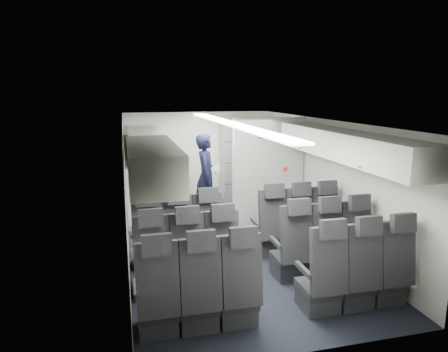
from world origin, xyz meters
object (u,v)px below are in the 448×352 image
galley_unit (239,163)px  carry_on_bag (143,145)px  seat_row_rear (281,286)px  boarding_door (129,178)px  seat_row_front (238,234)px  flight_attendant (206,177)px  seat_row_mid (256,256)px

galley_unit → carry_on_bag: carry_on_bag is taller
seat_row_rear → boarding_door: size_ratio=1.79×
seat_row_front → flight_attendant: (-0.07, 2.17, 0.49)m
seat_row_front → galley_unit: size_ratio=1.75×
flight_attendant → carry_on_bag: 2.35m
seat_row_front → carry_on_bag: (-1.40, 0.46, 1.40)m
seat_row_rear → boarding_door: bearing=112.9°
seat_row_front → seat_row_rear: same height
carry_on_bag → seat_row_mid: bearing=-43.8°
seat_row_front → carry_on_bag: bearing=162.0°
seat_row_front → flight_attendant: bearing=92.0°
carry_on_bag → galley_unit: bearing=50.3°
carry_on_bag → boarding_door: bearing=98.7°
seat_row_front → flight_attendant: 2.22m
galley_unit → flight_attendant: (-1.02, -1.08, -0.06)m
seat_row_rear → flight_attendant: size_ratio=1.87×
flight_attendant → carry_on_bag: carry_on_bag is taller
boarding_door → carry_on_bag: (0.24, -1.63, 0.85)m
seat_row_mid → seat_row_rear: same height
boarding_door → seat_row_mid: bearing=-61.2°
seat_row_mid → carry_on_bag: size_ratio=7.74×
boarding_door → flight_attendant: (1.56, 0.08, -0.07)m
flight_attendant → carry_on_bag: size_ratio=4.13×
galley_unit → carry_on_bag: (-2.35, -2.80, 0.85)m
seat_row_front → flight_attendant: size_ratio=1.87×
seat_row_front → seat_row_rear: size_ratio=1.00×
seat_row_mid → seat_row_front: bearing=90.0°
seat_row_rear → boarding_door: boarding_door is taller
flight_attendant → seat_row_front: bearing=-163.2°
flight_attendant → seat_row_rear: bearing=-164.1°
seat_row_mid → galley_unit: galley_unit is taller
flight_attendant → carry_on_bag: (-1.32, -1.71, 0.91)m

